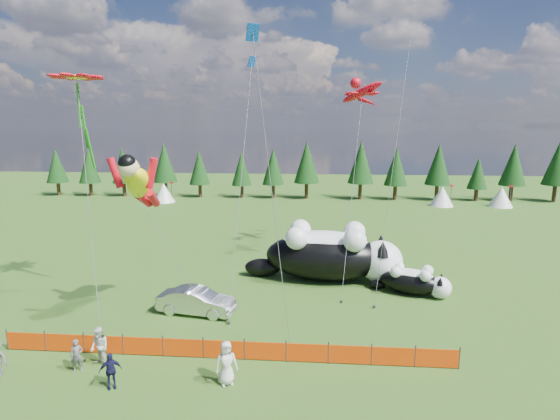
% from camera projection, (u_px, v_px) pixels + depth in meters
% --- Properties ---
extents(ground, '(160.00, 160.00, 0.00)m').
position_uv_depth(ground, '(235.00, 330.00, 23.98)').
color(ground, '#133309').
rests_on(ground, ground).
extents(safety_fence, '(22.06, 0.06, 1.10)m').
position_uv_depth(safety_fence, '(224.00, 349.00, 20.94)').
color(safety_fence, '#262626').
rests_on(safety_fence, ground).
extents(tree_line, '(90.00, 4.00, 8.00)m').
position_uv_depth(tree_line, '(288.00, 173.00, 67.26)').
color(tree_line, black).
rests_on(tree_line, ground).
extents(festival_tents, '(50.00, 3.20, 2.80)m').
position_uv_depth(festival_tents, '(363.00, 195.00, 61.98)').
color(festival_tents, white).
rests_on(festival_tents, ground).
extents(cat_large, '(11.51, 4.66, 4.16)m').
position_uv_depth(cat_large, '(331.00, 254.00, 31.54)').
color(cat_large, black).
rests_on(cat_large, ground).
extents(cat_small, '(5.23, 3.18, 1.96)m').
position_uv_depth(cat_small, '(414.00, 281.00, 29.00)').
color(cat_small, black).
rests_on(cat_small, ground).
extents(car, '(4.86, 2.33, 1.54)m').
position_uv_depth(car, '(197.00, 301.00, 26.05)').
color(car, silver).
rests_on(car, ground).
extents(spectator_a, '(0.65, 0.54, 1.53)m').
position_uv_depth(spectator_a, '(77.00, 355.00, 19.88)').
color(spectator_a, '#545459').
rests_on(spectator_a, ground).
extents(spectator_b, '(1.06, 0.95, 1.89)m').
position_uv_depth(spectator_b, '(99.00, 347.00, 20.29)').
color(spectator_b, silver).
rests_on(spectator_b, ground).
extents(spectator_c, '(1.05, 0.86, 1.60)m').
position_uv_depth(spectator_c, '(110.00, 371.00, 18.58)').
color(spectator_c, '#141437').
rests_on(spectator_c, ground).
extents(spectator_e, '(1.13, 0.95, 1.96)m').
position_uv_depth(spectator_e, '(226.00, 363.00, 18.85)').
color(spectator_e, silver).
rests_on(spectator_e, ground).
extents(superhero_kite, '(5.45, 5.34, 10.18)m').
position_uv_depth(superhero_kite, '(138.00, 183.00, 23.65)').
color(superhero_kite, '#FCEA0D').
rests_on(superhero_kite, ground).
extents(gecko_kite, '(5.96, 12.66, 16.78)m').
position_uv_depth(gecko_kite, '(362.00, 92.00, 34.55)').
color(gecko_kite, red).
rests_on(gecko_kite, ground).
extents(flower_kite, '(5.18, 7.47, 14.98)m').
position_uv_depth(flower_kite, '(77.00, 80.00, 24.69)').
color(flower_kite, red).
rests_on(flower_kite, ground).
extents(diamond_kite_a, '(1.06, 6.85, 16.34)m').
position_uv_depth(diamond_kite_a, '(251.00, 75.00, 27.84)').
color(diamond_kite_a, '#0B45AB').
rests_on(diamond_kite_a, ground).
extents(diamond_kite_c, '(2.42, 1.22, 15.84)m').
position_uv_depth(diamond_kite_c, '(255.00, 49.00, 19.21)').
color(diamond_kite_c, '#0B45AB').
rests_on(diamond_kite_c, ground).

